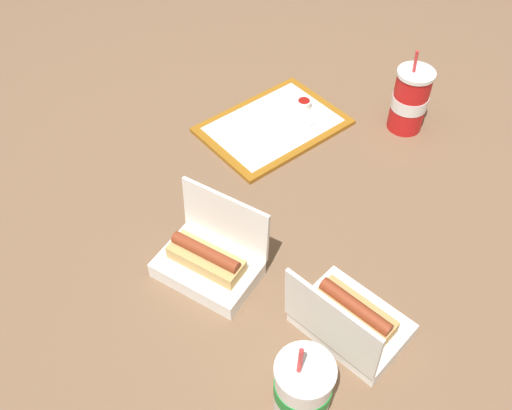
{
  "coord_description": "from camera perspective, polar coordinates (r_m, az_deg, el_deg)",
  "views": [
    {
      "loc": [
        0.73,
        0.55,
        1.0
      ],
      "look_at": [
        0.05,
        0.0,
        0.05
      ],
      "focal_mm": 40.0,
      "sensor_mm": 36.0,
      "label": 1
    }
  ],
  "objects": [
    {
      "name": "ketchup_cup",
      "position": [
        1.61,
        4.8,
        10.06
      ],
      "size": [
        0.04,
        0.04,
        0.02
      ],
      "color": "white",
      "rests_on": "food_tray"
    },
    {
      "name": "clamshell_hotdog_back",
      "position": [
        1.13,
        9.34,
        -11.3
      ],
      "size": [
        0.18,
        0.22,
        0.19
      ],
      "color": "white",
      "rests_on": "ground_plane"
    },
    {
      "name": "plastic_fork",
      "position": [
        1.57,
        5.79,
        8.35
      ],
      "size": [
        0.11,
        0.01,
        0.0
      ],
      "primitive_type": "cube",
      "rotation": [
        0.0,
        0.0,
        0.01
      ],
      "color": "white",
      "rests_on": "food_tray"
    },
    {
      "name": "soda_cup_center",
      "position": [
        1.01,
        4.68,
        -17.97
      ],
      "size": [
        0.1,
        0.1,
        0.22
      ],
      "color": "white",
      "rests_on": "ground_plane"
    },
    {
      "name": "clamshell_hotdog_left",
      "position": [
        1.2,
        -4.7,
        -5.54
      ],
      "size": [
        0.18,
        0.23,
        0.18
      ],
      "color": "white",
      "rests_on": "ground_plane"
    },
    {
      "name": "napkin_stack",
      "position": [
        1.61,
        2.33,
        9.64
      ],
      "size": [
        0.1,
        0.1,
        0.0
      ],
      "primitive_type": "cube",
      "rotation": [
        0.0,
        0.0,
        -0.05
      ],
      "color": "white",
      "rests_on": "food_tray"
    },
    {
      "name": "ground_plane",
      "position": [
        1.35,
        1.29,
        -0.24
      ],
      "size": [
        3.2,
        3.2,
        0.0
      ],
      "primitive_type": "plane",
      "color": "brown"
    },
    {
      "name": "soda_cup_front",
      "position": [
        1.56,
        15.13,
        10.09
      ],
      "size": [
        0.1,
        0.1,
        0.24
      ],
      "color": "red",
      "rests_on": "ground_plane"
    },
    {
      "name": "food_tray",
      "position": [
        1.56,
        1.73,
        7.91
      ],
      "size": [
        0.42,
        0.33,
        0.01
      ],
      "color": "#A56619",
      "rests_on": "ground_plane"
    }
  ]
}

